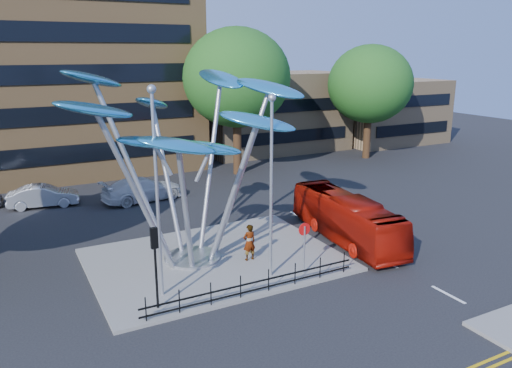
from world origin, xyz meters
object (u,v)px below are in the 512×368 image
tree_right (237,78)px  parked_car_right (143,189)px  parked_car_mid (43,196)px  leaf_sculpture (185,124)px  no_entry_sign_island (304,239)px  street_lamp_right (271,171)px  red_bus (346,218)px  pedestrian (249,242)px  tree_far (370,84)px  traffic_light_island (155,251)px  street_lamp_left (156,176)px

tree_right → parked_car_right: size_ratio=2.14×
parked_car_mid → leaf_sculpture: bearing=-147.9°
tree_right → no_entry_sign_island: bearing=-107.1°
street_lamp_right → parked_car_right: street_lamp_right is taller
red_bus → pedestrian: bearing=-170.6°
no_entry_sign_island → parked_car_mid: no_entry_sign_island is taller
tree_right → pedestrian: (-7.56, -16.98, -6.96)m
leaf_sculpture → street_lamp_right: (2.57, -3.68, -1.78)m
tree_right → street_lamp_right: tree_right is taller
tree_far → leaf_sculpture: size_ratio=0.85×
red_bus → parked_car_right: red_bus is taller
traffic_light_island → parked_car_right: size_ratio=0.61×
tree_far → parked_car_right: tree_far is taller
leaf_sculpture → no_entry_sign_island: 7.71m
no_entry_sign_island → parked_car_mid: bearing=119.2°
leaf_sculpture → red_bus: leaf_sculpture is taller
parked_car_right → pedestrian: bearing=179.0°
traffic_light_island → no_entry_sign_island: size_ratio=1.40×
tree_far → traffic_light_island: tree_far is taller
street_lamp_left → traffic_light_island: street_lamp_left is taller
parked_car_mid → parked_car_right: (6.31, -1.69, 0.08)m
parked_car_right → street_lamp_right: bearing=178.2°
tree_right → red_bus: size_ratio=1.34×
tree_far → leaf_sculpture: bearing=-147.5°
no_entry_sign_island → red_bus: 5.42m
street_lamp_right → parked_car_mid: street_lamp_right is taller
street_lamp_left → pedestrian: bearing=17.2°
tree_far → no_entry_sign_island: size_ratio=4.41×
parked_car_right → no_entry_sign_island: bearing=-176.6°
street_lamp_right → red_bus: (6.10, 2.34, -3.83)m
leaf_sculpture → traffic_light_island: (-2.93, -4.18, -4.26)m
pedestrian → parked_car_mid: bearing=-63.5°
street_lamp_left → parked_car_right: 15.53m
leaf_sculpture → traffic_light_island: size_ratio=3.71×
tree_right → traffic_light_island: size_ratio=3.54×
traffic_light_island → no_entry_sign_island: bearing=0.1°
parked_car_right → tree_far: bearing=-88.9°
street_lamp_left → parked_car_right: street_lamp_left is taller
tree_far → no_entry_sign_island: tree_far is taller
tree_far → red_bus: 23.43m
tree_far → pedestrian: (-21.56, -16.98, -6.03)m
tree_far → parked_car_right: bearing=-170.3°
street_lamp_right → no_entry_sign_island: bearing=-17.9°
tree_right → red_bus: (-1.40, -16.66, -6.78)m
no_entry_sign_island → red_bus: bearing=31.5°
tree_far → no_entry_sign_island: 28.42m
street_lamp_left → parked_car_mid: (-3.11, 16.19, -4.61)m
tree_right → pedestrian: tree_right is taller
tree_right → red_bus: 18.04m
no_entry_sign_island → traffic_light_island: bearing=-179.9°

